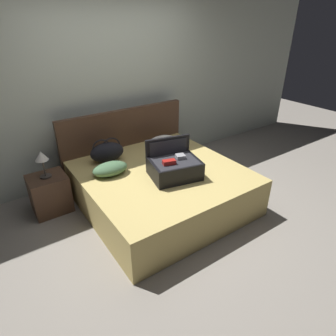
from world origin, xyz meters
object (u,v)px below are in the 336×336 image
object	(u,v)px
bed	(162,188)
duffel_bag	(107,152)
table_lamp	(42,158)
pillow_near_headboard	(164,142)
nightstand	(50,194)
pillow_center_head	(110,169)
hard_case_large	(174,166)

from	to	relation	value
bed	duffel_bag	xyz separation A→B (m)	(-0.44, 0.63, 0.38)
duffel_bag	table_lamp	size ratio (longest dim) A/B	1.40
pillow_near_headboard	nightstand	world-z (taller)	pillow_near_headboard
bed	pillow_center_head	xyz separation A→B (m)	(-0.56, 0.27, 0.32)
bed	hard_case_large	size ratio (longest dim) A/B	2.89
pillow_center_head	pillow_near_headboard	bearing A→B (deg)	16.45
hard_case_large	pillow_near_headboard	size ratio (longest dim) A/B	1.44
nightstand	pillow_near_headboard	bearing A→B (deg)	-4.57
hard_case_large	table_lamp	size ratio (longest dim) A/B	1.93
duffel_bag	table_lamp	bearing A→B (deg)	175.57
table_lamp	hard_case_large	bearing A→B (deg)	-34.64
hard_case_large	duffel_bag	size ratio (longest dim) A/B	1.39
bed	pillow_center_head	distance (m)	0.70
pillow_near_headboard	pillow_center_head	distance (m)	1.00
bed	pillow_near_headboard	size ratio (longest dim) A/B	4.18
nightstand	table_lamp	world-z (taller)	table_lamp
duffel_bag	nightstand	world-z (taller)	duffel_bag
nightstand	table_lamp	size ratio (longest dim) A/B	1.43
hard_case_large	table_lamp	bearing A→B (deg)	157.75
pillow_near_headboard	table_lamp	distance (m)	1.63
pillow_near_headboard	pillow_center_head	xyz separation A→B (m)	(-0.96, -0.28, -0.02)
pillow_center_head	nightstand	xyz separation A→B (m)	(-0.66, 0.41, -0.33)
bed	pillow_near_headboard	distance (m)	0.77
hard_case_large	pillow_near_headboard	bearing A→B (deg)	77.34
pillow_near_headboard	nightstand	bearing A→B (deg)	175.43
bed	hard_case_large	world-z (taller)	hard_case_large
pillow_near_headboard	hard_case_large	bearing A→B (deg)	-115.05
hard_case_large	bed	bearing A→B (deg)	118.08
pillow_center_head	duffel_bag	bearing A→B (deg)	70.85
duffel_bag	bed	bearing A→B (deg)	-55.16
duffel_bag	pillow_near_headboard	distance (m)	0.84
pillow_near_headboard	bed	bearing A→B (deg)	-125.93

